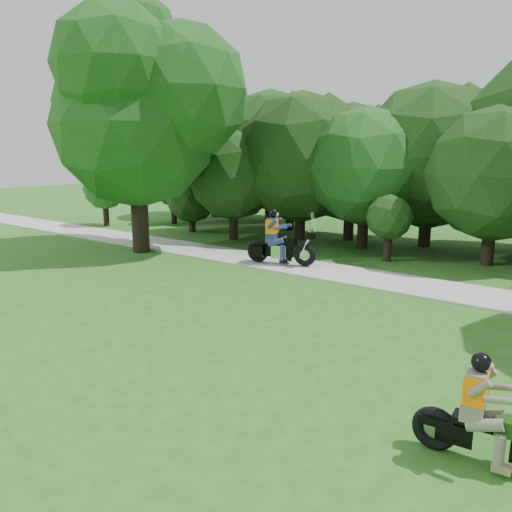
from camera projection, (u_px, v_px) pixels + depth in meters
The scene contains 6 objects.
ground at pixel (243, 378), 9.04m from camera, with size 100.00×100.00×0.00m, color #265B1A.
walkway at pixel (406, 284), 15.26m from camera, with size 60.00×2.20×0.06m, color #9F9F9A.
tree_line at pixel (483, 160), 19.39m from camera, with size 37.94×11.92×7.84m.
big_tree_west at pixel (141, 105), 19.41m from camera, with size 8.64×6.56×9.96m.
chopper_motorcycle at pixel (488, 426), 6.43m from camera, with size 2.14×0.58×1.53m.
touring_motorcycle at pixel (277, 244), 17.75m from camera, with size 2.55×1.25×1.97m.
Camera 1 is at (5.27, -6.52, 4.04)m, focal length 35.00 mm.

